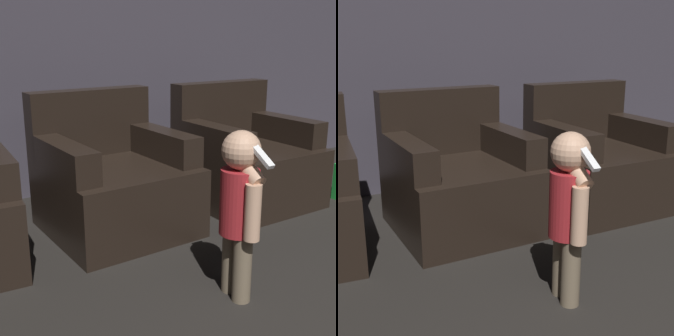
# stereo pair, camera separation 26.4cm
# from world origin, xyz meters

# --- Properties ---
(wall_back) EXTENTS (8.40, 0.05, 2.60)m
(wall_back) POSITION_xyz_m (0.00, 4.50, 1.30)
(wall_back) COLOR #3D3842
(wall_back) RESTS_ON ground_plane
(armchair_middle) EXTENTS (0.95, 0.97, 0.92)m
(armchair_middle) POSITION_xyz_m (-0.22, 3.56, 0.32)
(armchair_middle) COLOR black
(armchair_middle) RESTS_ON ground_plane
(armchair_right) EXTENTS (0.93, 0.94, 0.92)m
(armchair_right) POSITION_xyz_m (0.91, 3.56, 0.32)
(armchair_right) COLOR black
(armchair_right) RESTS_ON ground_plane
(person_toddler) EXTENTS (0.19, 0.33, 0.86)m
(person_toddler) POSITION_xyz_m (-0.04, 2.42, 0.51)
(person_toddler) COLOR brown
(person_toddler) RESTS_ON ground_plane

